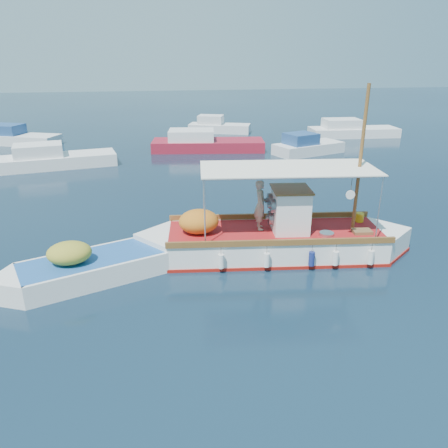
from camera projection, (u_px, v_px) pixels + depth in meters
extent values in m
plane|color=black|center=(267.00, 260.00, 16.07)|extent=(160.00, 160.00, 0.00)
cube|color=white|center=(274.00, 245.00, 16.44)|extent=(8.10, 3.47, 1.15)
cube|color=white|center=(170.00, 248.00, 16.22)|extent=(2.61, 2.61, 1.15)
cube|color=white|center=(376.00, 242.00, 16.66)|extent=(2.61, 2.61, 1.15)
cube|color=maroon|center=(274.00, 253.00, 16.57)|extent=(8.21, 3.57, 0.19)
cube|color=maroon|center=(275.00, 231.00, 16.24)|extent=(8.08, 3.27, 0.06)
cube|color=brown|center=(270.00, 216.00, 17.42)|extent=(7.93, 0.99, 0.21)
cube|color=brown|center=(282.00, 243.00, 14.96)|extent=(7.93, 0.99, 0.21)
cube|color=white|center=(290.00, 211.00, 15.97)|extent=(1.40, 1.49, 1.57)
cube|color=brown|center=(291.00, 189.00, 15.68)|extent=(1.52, 1.61, 0.06)
cylinder|color=slate|center=(274.00, 206.00, 15.51)|extent=(0.29, 0.55, 0.52)
cylinder|color=slate|center=(271.00, 200.00, 16.13)|extent=(0.29, 0.55, 0.52)
cylinder|color=slate|center=(271.00, 218.00, 16.03)|extent=(0.29, 0.55, 0.52)
cylinder|color=brown|center=(360.00, 161.00, 15.44)|extent=(0.14, 0.14, 5.24)
cylinder|color=brown|center=(336.00, 172.00, 15.55)|extent=(1.88, 0.29, 0.08)
cylinder|color=silver|center=(204.00, 193.00, 16.73)|extent=(0.05, 0.05, 2.36)
cylinder|color=silver|center=(205.00, 213.00, 14.58)|extent=(0.05, 0.05, 2.36)
cylinder|color=silver|center=(356.00, 190.00, 17.06)|extent=(0.05, 0.05, 2.36)
cylinder|color=silver|center=(379.00, 209.00, 14.92)|extent=(0.05, 0.05, 2.36)
cube|color=silver|center=(288.00, 168.00, 15.38)|extent=(6.42, 3.18, 0.04)
ellipsoid|color=#C26E1C|center=(199.00, 221.00, 15.91)|extent=(1.60, 1.40, 0.88)
cube|color=gold|center=(308.00, 219.00, 16.77)|extent=(0.28, 0.22, 0.42)
cylinder|color=gold|center=(360.00, 217.00, 17.04)|extent=(0.35, 0.35, 0.36)
cube|color=brown|center=(362.00, 232.00, 15.99)|extent=(0.73, 0.54, 0.13)
cylinder|color=#B2B2B2|center=(327.00, 234.00, 15.77)|extent=(0.58, 0.58, 0.13)
cylinder|color=white|center=(350.00, 195.00, 14.71)|extent=(0.32, 0.07, 0.31)
cylinder|color=white|center=(221.00, 261.00, 14.92)|extent=(0.23, 0.23, 0.50)
cylinder|color=navy|center=(312.00, 259.00, 15.10)|extent=(0.23, 0.23, 0.50)
cylinder|color=white|center=(371.00, 257.00, 15.21)|extent=(0.23, 0.23, 0.50)
imported|color=#9D9882|center=(260.00, 205.00, 16.09)|extent=(0.51, 0.72, 1.87)
cube|color=white|center=(99.00, 270.00, 14.77)|extent=(5.32, 3.61, 0.97)
cube|color=white|center=(20.00, 289.00, 13.57)|extent=(1.80, 1.80, 0.97)
cube|color=white|center=(166.00, 254.00, 15.96)|extent=(1.80, 1.80, 0.97)
cube|color=#215599|center=(97.00, 257.00, 14.60)|extent=(5.24, 3.41, 0.05)
ellipsoid|color=#A2992D|center=(69.00, 253.00, 14.05)|extent=(1.75, 1.60, 0.71)
cube|color=silver|center=(58.00, 162.00, 29.22)|extent=(7.78, 3.79, 1.00)
cube|color=silver|center=(38.00, 150.00, 28.52)|extent=(3.32, 2.57, 0.80)
cube|color=maroon|center=(208.00, 146.00, 34.22)|extent=(8.94, 3.96, 1.00)
cube|color=silver|center=(191.00, 135.00, 33.85)|extent=(3.75, 2.83, 0.80)
cube|color=silver|center=(308.00, 150.00, 33.08)|extent=(5.79, 3.91, 1.00)
cube|color=navy|center=(301.00, 139.00, 32.38)|extent=(2.66, 2.49, 0.80)
cube|color=silver|center=(353.00, 133.00, 39.92)|extent=(8.06, 3.08, 1.00)
cube|color=silver|center=(342.00, 123.00, 39.47)|extent=(3.30, 2.40, 0.80)
cube|color=silver|center=(18.00, 140.00, 36.57)|extent=(7.36, 4.70, 1.00)
cube|color=navy|center=(5.00, 129.00, 36.44)|extent=(3.32, 2.84, 0.80)
cube|color=silver|center=(220.00, 129.00, 41.98)|extent=(6.11, 3.77, 1.00)
cube|color=silver|center=(211.00, 120.00, 41.78)|extent=(2.74, 2.36, 0.80)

